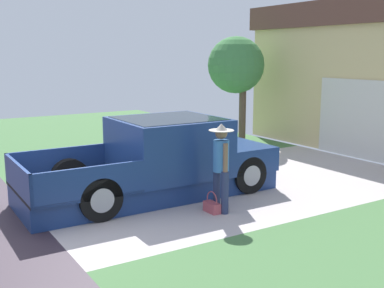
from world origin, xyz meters
TOP-DOWN VIEW (x-y plane):
  - pickup_truck at (-0.13, 2.74)m, footprint 2.17×5.32m
  - person_with_hat at (1.44, 3.07)m, footprint 0.47×0.47m
  - handbag at (1.42, 2.88)m, footprint 0.37×0.17m
  - front_yard_tree at (-4.22, 7.64)m, footprint 1.90×1.85m

SIDE VIEW (x-z plane):
  - handbag at x=1.42m, z-range -0.08..0.32m
  - pickup_truck at x=-0.13m, z-range -0.08..1.54m
  - person_with_hat at x=1.44m, z-range 0.13..1.81m
  - front_yard_tree at x=-4.22m, z-range 0.85..4.35m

